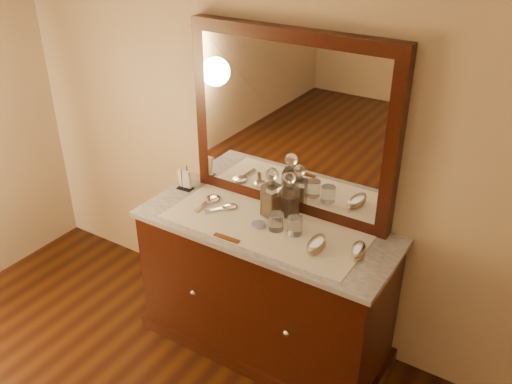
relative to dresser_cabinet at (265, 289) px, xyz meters
The scene contains 18 objects.
dresser_cabinet is the anchor object (origin of this frame).
dresser_plinth 0.37m from the dresser_cabinet, ahead, with size 1.46×0.59×0.08m, color black.
knob_left 0.42m from the dresser_cabinet, 136.47° to the right, with size 0.04×0.04×0.04m, color silver.
knob_right 0.42m from the dresser_cabinet, 43.53° to the right, with size 0.04×0.04×0.04m, color silver.
marble_top 0.42m from the dresser_cabinet, ahead, with size 1.44×0.59×0.03m, color silver.
mirror_frame 0.97m from the dresser_cabinet, 90.00° to the left, with size 1.20×0.08×1.00m, color black.
mirror_glass 0.96m from the dresser_cabinet, 90.00° to the left, with size 1.06×0.01×0.86m, color white.
lace_runner 0.44m from the dresser_cabinet, 90.00° to the right, with size 1.10×0.45×0.00m, color white.
pin_dish 0.45m from the dresser_cabinet, 131.09° to the right, with size 0.08×0.08×0.01m, color white.
comb 0.51m from the dresser_cabinet, 113.58° to the right, with size 0.15×0.03×0.01m, color brown.
napkin_rack 0.80m from the dresser_cabinet, behind, with size 0.10×0.06×0.14m.
decanter_left 0.57m from the dresser_cabinet, 103.80° to the left, with size 0.11×0.11×0.29m.
decanter_right 0.57m from the dresser_cabinet, 68.92° to the left, with size 0.10×0.10×0.26m.
brush_near 0.57m from the dresser_cabinet, ahead, with size 0.09×0.18×0.05m.
brush_far 0.70m from the dresser_cabinet, ahead, with size 0.10×0.16×0.04m.
hand_mirror_outer 0.61m from the dresser_cabinet, behind, with size 0.09×0.22×0.02m.
hand_mirror_inner 0.53m from the dresser_cabinet, behind, with size 0.15×0.19×0.02m.
tumblers 0.51m from the dresser_cabinet, ahead, with size 0.19×0.10×0.09m.
Camera 1 is at (1.29, -0.19, 2.43)m, focal length 38.49 mm.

